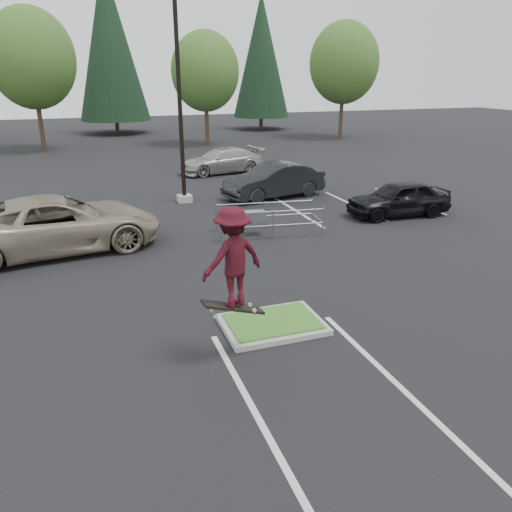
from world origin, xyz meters
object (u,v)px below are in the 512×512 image
object	(u,v)px
car_r_charc	(274,181)
car_far_silver	(222,161)
decid_c	(205,74)
car_l_tan	(58,224)
decid_d	(344,66)
car_r_black	(399,198)
decid_b	(32,62)
conif_c	(261,56)
cart_corral	(258,217)
light_pole	(179,93)
conif_b	(109,43)
skateboarder	(232,258)

from	to	relation	value
car_r_charc	car_far_silver	bearing A→B (deg)	173.39
decid_c	car_far_silver	bearing A→B (deg)	-99.95
decid_c	car_l_tan	xyz separation A→B (m)	(-10.49, -22.83, -4.39)
decid_d	car_r_black	bearing A→B (deg)	-113.18
decid_b	car_r_charc	distance (m)	22.37
conif_c	decid_c	bearing A→B (deg)	-129.64
car_far_silver	conif_c	bearing A→B (deg)	145.58
car_r_black	cart_corral	bearing A→B (deg)	-82.25
conif_c	car_l_tan	bearing A→B (deg)	-119.65
decid_d	car_l_tan	xyz separation A→B (m)	(-22.49, -23.33, -5.04)
car_r_charc	car_far_silver	size ratio (longest dim) A/B	0.98
conif_c	car_far_silver	size ratio (longest dim) A/B	2.63
decid_b	car_far_silver	bearing A→B (deg)	-51.62
car_l_tan	car_far_silver	bearing A→B (deg)	-45.29
car_r_charc	car_l_tan	bearing A→B (deg)	-75.18
decid_d	light_pole	bearing A→B (deg)	-133.65
decid_b	conif_b	distance (m)	11.78
decid_b	car_l_tan	xyz separation A→B (m)	(1.51, -23.53, -5.18)
light_pole	conif_c	xyz separation A→B (m)	(13.50, 27.50, 2.29)
conif_b	car_l_tan	xyz separation A→B (m)	(-4.50, -33.50, -6.98)
car_r_black	decid_c	bearing A→B (deg)	-172.12
decid_b	car_r_black	bearing A→B (deg)	-59.23
conif_b	car_r_black	distance (m)	35.18
skateboarder	decid_c	bearing A→B (deg)	-118.44
conif_b	car_l_tan	bearing A→B (deg)	-97.65
skateboarder	car_r_charc	world-z (taller)	skateboarder
decid_c	conif_b	distance (m)	12.51
conif_b	car_far_silver	xyz separation A→B (m)	(3.92, -22.50, -7.16)
skateboarder	car_far_silver	distance (m)	19.73
decid_d	decid_c	bearing A→B (deg)	-177.61
decid_d	skateboarder	xyz separation A→B (m)	(-19.19, -31.33, -3.78)
conif_c	car_far_silver	world-z (taller)	conif_c
car_r_black	car_r_charc	bearing A→B (deg)	-139.28
light_pole	decid_c	distance (m)	18.67
decid_d	conif_b	size ratio (longest dim) A/B	0.65
decid_b	skateboarder	xyz separation A→B (m)	(4.81, -31.53, -3.91)
cart_corral	car_far_silver	bearing A→B (deg)	88.15
decid_b	conif_b	size ratio (longest dim) A/B	0.66
car_l_tan	car_far_silver	size ratio (longest dim) A/B	1.31
decid_c	decid_b	bearing A→B (deg)	176.66
decid_c	skateboarder	xyz separation A→B (m)	(-7.19, -30.83, -3.12)
decid_c	light_pole	bearing A→B (deg)	-107.11
car_r_black	car_l_tan	bearing A→B (deg)	-87.15
conif_b	car_r_charc	distance (m)	30.19
decid_d	car_far_silver	world-z (taller)	decid_d
cart_corral	skateboarder	bearing A→B (deg)	-104.88
conif_b	light_pole	bearing A→B (deg)	-88.99
decid_c	conif_b	size ratio (longest dim) A/B	0.58
car_far_silver	decid_d	bearing A→B (deg)	121.93
conif_c	car_r_black	xyz separation A→B (m)	(-6.00, -32.50, -6.16)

